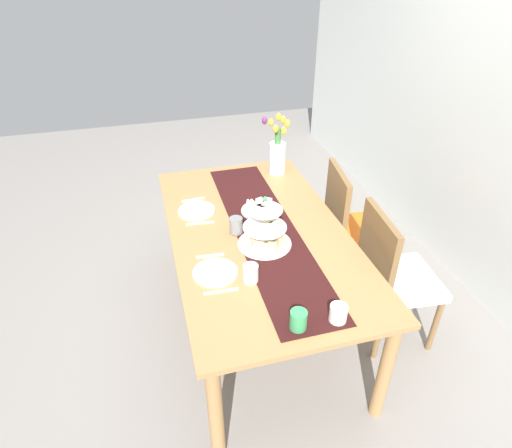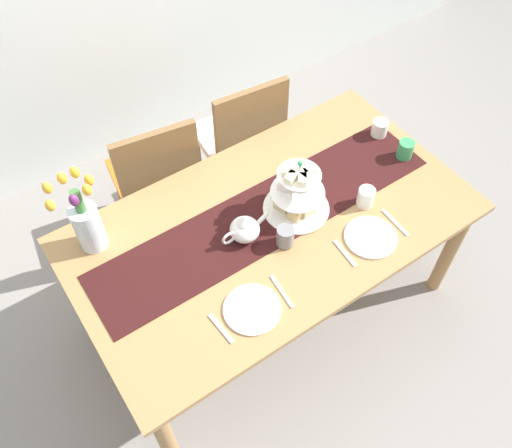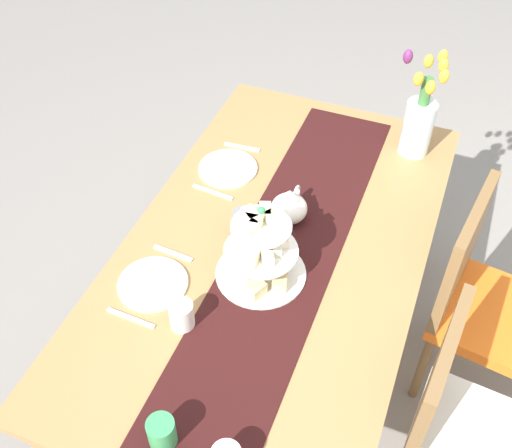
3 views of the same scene
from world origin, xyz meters
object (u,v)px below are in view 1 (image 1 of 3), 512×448
(mug_white_text, at_px, (251,273))
(mug_orange, at_px, (298,320))
(dinner_plate_right, at_px, (215,272))
(tulip_vase, at_px, (277,153))
(tiered_cake_stand, at_px, (265,230))
(knife_left, at_px, (200,223))
(fork_right, at_px, (210,256))
(chair_right, at_px, (391,273))
(knife_right, at_px, (221,291))
(teapot, at_px, (252,210))
(chair_left, at_px, (351,224))
(mug_grey, at_px, (236,225))
(cream_jug, at_px, (338,314))
(fork_left, at_px, (193,200))
(dinner_plate_left, at_px, (196,210))
(dining_table, at_px, (258,244))

(mug_white_text, relative_size, mug_orange, 1.00)
(dinner_plate_right, bearing_deg, tulip_vase, 147.00)
(tiered_cake_stand, xyz_separation_m, knife_left, (-0.31, -0.31, -0.10))
(tiered_cake_stand, xyz_separation_m, dinner_plate_right, (0.17, -0.31, -0.09))
(fork_right, bearing_deg, dinner_plate_right, 0.00)
(chair_right, distance_m, knife_left, 1.17)
(knife_right, bearing_deg, fork_right, 180.00)
(teapot, bearing_deg, dinner_plate_right, -34.85)
(tulip_vase, xyz_separation_m, knife_right, (1.14, -0.65, -0.15))
(chair_left, relative_size, knife_right, 5.35)
(teapot, bearing_deg, mug_grey, -45.37)
(teapot, distance_m, dinner_plate_right, 0.55)
(chair_left, bearing_deg, knife_right, -57.09)
(tulip_vase, bearing_deg, knife_left, -51.11)
(chair_left, height_order, chair_right, same)
(teapot, relative_size, knife_right, 1.40)
(chair_left, relative_size, mug_orange, 9.58)
(chair_right, xyz_separation_m, mug_white_text, (0.09, -0.88, 0.27))
(tiered_cake_stand, bearing_deg, tulip_vase, 158.10)
(dinner_plate_right, xyz_separation_m, mug_white_text, (0.10, 0.16, 0.04))
(chair_left, xyz_separation_m, cream_jug, (0.99, -0.58, 0.26))
(teapot, bearing_deg, cream_jug, 9.44)
(mug_grey, distance_m, mug_white_text, 0.43)
(cream_jug, relative_size, fork_left, 0.57)
(chair_right, distance_m, fork_right, 1.08)
(knife_left, relative_size, mug_white_text, 1.79)
(mug_white_text, bearing_deg, fork_right, -147.37)
(knife_left, xyz_separation_m, mug_orange, (0.94, 0.28, 0.04))
(mug_orange, bearing_deg, cream_jug, 88.55)
(fork_right, xyz_separation_m, mug_white_text, (0.25, 0.16, 0.04))
(chair_left, bearing_deg, fork_right, -69.78)
(chair_left, distance_m, dinner_plate_left, 1.07)
(dining_table, xyz_separation_m, tulip_vase, (-0.70, 0.34, 0.24))
(chair_right, height_order, fork_right, chair_right)
(tiered_cake_stand, height_order, dinner_plate_left, tiered_cake_stand)
(fork_left, height_order, mug_orange, mug_orange)
(knife_right, bearing_deg, fork_left, 180.00)
(chair_left, relative_size, dinner_plate_right, 3.96)
(chair_left, height_order, fork_right, chair_left)
(knife_left, height_order, dinner_plate_right, dinner_plate_right)
(tulip_vase, height_order, cream_jug, tulip_vase)
(chair_left, relative_size, knife_left, 5.35)
(dining_table, bearing_deg, fork_right, -63.10)
(chair_left, height_order, knife_left, chair_left)
(dinner_plate_right, xyz_separation_m, mug_grey, (-0.32, 0.19, 0.05))
(tiered_cake_stand, distance_m, dinner_plate_right, 0.37)
(teapot, height_order, dinner_plate_left, teapot)
(dinner_plate_right, distance_m, fork_right, 0.15)
(chair_left, height_order, knife_right, chair_left)
(tiered_cake_stand, bearing_deg, dinner_plate_left, -145.34)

